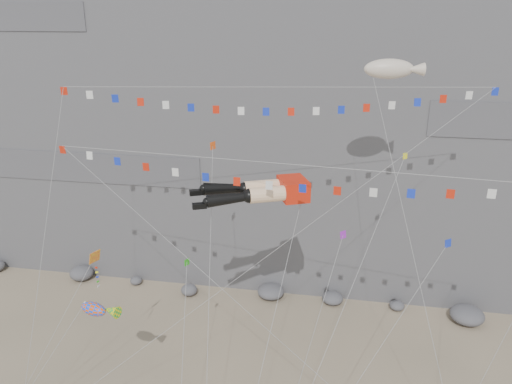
% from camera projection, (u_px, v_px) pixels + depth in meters
% --- Properties ---
extents(cliff, '(80.00, 28.00, 50.00)m').
position_uv_depth(cliff, '(294.00, 26.00, 54.42)').
color(cliff, slate).
rests_on(cliff, ground).
extents(talus_boulders, '(60.00, 3.00, 1.20)m').
position_uv_depth(talus_boulders, '(271.00, 292.00, 48.74)').
color(talus_boulders, '#5E5D62').
rests_on(talus_boulders, ground).
extents(legs_kite, '(7.93, 16.31, 21.22)m').
position_uv_depth(legs_kite, '(262.00, 191.00, 33.12)').
color(legs_kite, red).
rests_on(legs_kite, ground).
extents(flag_banner_upper, '(29.68, 14.46, 28.88)m').
position_uv_depth(flag_banner_upper, '(279.00, 88.00, 33.66)').
color(flag_banner_upper, red).
rests_on(flag_banner_upper, ground).
extents(flag_banner_lower, '(31.48, 6.68, 20.75)m').
position_uv_depth(flag_banner_lower, '(286.00, 164.00, 30.17)').
color(flag_banner_lower, red).
rests_on(flag_banner_lower, ground).
extents(harlequin_kite, '(6.40, 5.77, 13.27)m').
position_uv_depth(harlequin_kite, '(94.00, 257.00, 32.87)').
color(harlequin_kite, red).
rests_on(harlequin_kite, ground).
extents(fish_windsock, '(7.85, 4.44, 11.08)m').
position_uv_depth(fish_windsock, '(93.00, 309.00, 31.56)').
color(fish_windsock, '#EA500B').
rests_on(fish_windsock, ground).
extents(blimp_windsock, '(7.84, 13.76, 26.59)m').
position_uv_depth(blimp_windsock, '(389.00, 70.00, 33.46)').
color(blimp_windsock, beige).
rests_on(blimp_windsock, ground).
extents(small_kite_a, '(3.47, 15.25, 22.92)m').
position_uv_depth(small_kite_a, '(213.00, 151.00, 34.86)').
color(small_kite_a, '#FD5715').
rests_on(small_kite_a, ground).
extents(small_kite_b, '(4.28, 11.07, 16.45)m').
position_uv_depth(small_kite_b, '(342.00, 239.00, 33.33)').
color(small_kite_b, purple).
rests_on(small_kite_b, ground).
extents(small_kite_c, '(2.59, 10.48, 14.42)m').
position_uv_depth(small_kite_c, '(187.00, 267.00, 33.72)').
color(small_kite_c, green).
rests_on(small_kite_c, ground).
extents(small_kite_d, '(8.41, 16.69, 24.66)m').
position_uv_depth(small_kite_d, '(401.00, 167.00, 34.06)').
color(small_kite_d, '#FFF715').
rests_on(small_kite_d, ground).
extents(small_kite_e, '(10.02, 10.43, 18.53)m').
position_uv_depth(small_kite_e, '(445.00, 248.00, 31.10)').
color(small_kite_e, '#162FC2').
rests_on(small_kite_e, ground).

